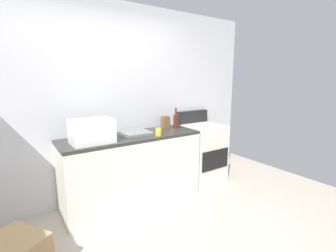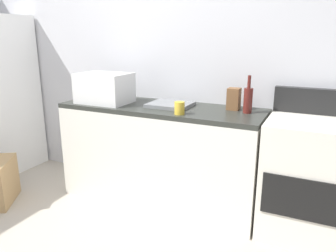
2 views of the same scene
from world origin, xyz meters
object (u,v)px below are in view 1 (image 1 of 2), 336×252
coffee_mug (159,132)px  knife_block (165,122)px  stove_oven (202,152)px  microwave (92,131)px  wine_bottle (176,121)px

coffee_mug → knife_block: size_ratio=0.56×
stove_oven → microwave: (-1.75, -0.09, 0.57)m
wine_bottle → knife_block: 0.15m
microwave → wine_bottle: wine_bottle is taller
wine_bottle → stove_oven: bearing=-6.6°
microwave → knife_block: microwave is taller
stove_oven → wine_bottle: bearing=173.4°
wine_bottle → knife_block: (-0.13, 0.08, -0.02)m
wine_bottle → microwave: bearing=-173.7°
stove_oven → microwave: bearing=-177.2°
microwave → knife_block: (1.14, 0.22, -0.05)m
microwave → wine_bottle: (1.28, 0.14, -0.03)m
coffee_mug → wine_bottle: bearing=30.4°
stove_oven → coffee_mug: size_ratio=11.00×
stove_oven → wine_bottle: (-0.48, 0.05, 0.54)m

